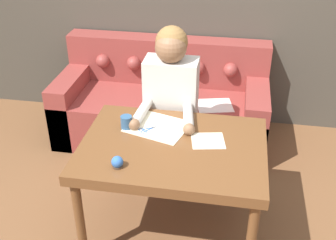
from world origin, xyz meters
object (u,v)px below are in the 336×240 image
object	(u,v)px
pin_cushion	(117,162)
dining_table	(173,155)
scissors	(150,129)
couch	(163,105)
person	(171,107)
mug	(127,122)

from	to	relation	value
pin_cushion	dining_table	bearing A→B (deg)	45.28
scissors	pin_cushion	world-z (taller)	pin_cushion
pin_cushion	couch	bearing A→B (deg)	90.60
dining_table	scissors	distance (m)	0.25
person	scissors	world-z (taller)	person
mug	scissors	bearing A→B (deg)	4.25
scissors	mug	size ratio (longest dim) A/B	1.89
pin_cushion	mug	bearing A→B (deg)	97.42
person	pin_cushion	distance (m)	0.87
dining_table	person	xyz separation A→B (m)	(-0.11, 0.56, 0.03)
person	dining_table	bearing A→B (deg)	-79.10
scissors	mug	xyz separation A→B (m)	(-0.15, -0.01, 0.04)
mug	pin_cushion	world-z (taller)	mug
dining_table	couch	xyz separation A→B (m)	(-0.30, 1.23, -0.33)
scissors	couch	bearing A→B (deg)	96.06
scissors	pin_cushion	distance (m)	0.45
couch	pin_cushion	world-z (taller)	couch
scissors	mug	world-z (taller)	mug
dining_table	couch	distance (m)	1.31
dining_table	scissors	size ratio (longest dim) A/B	5.47
person	scissors	bearing A→B (deg)	-100.24
dining_table	mug	bearing A→B (deg)	156.88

